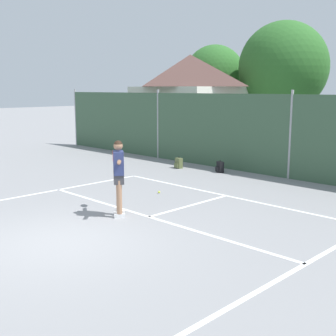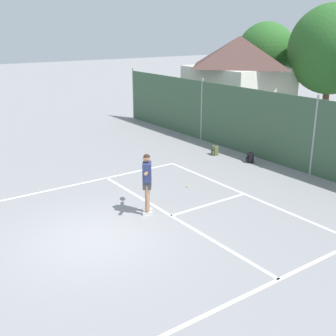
{
  "view_description": "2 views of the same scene",
  "coord_description": "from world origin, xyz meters",
  "px_view_note": "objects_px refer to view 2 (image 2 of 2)",
  "views": [
    {
      "loc": [
        7.57,
        -4.44,
        3.07
      ],
      "look_at": [
        -1.19,
        4.32,
        0.81
      ],
      "focal_mm": 47.02,
      "sensor_mm": 36.0,
      "label": 1
    },
    {
      "loc": [
        9.31,
        -4.23,
        5.29
      ],
      "look_at": [
        -1.49,
        3.43,
        0.91
      ],
      "focal_mm": 45.32,
      "sensor_mm": 36.0,
      "label": 2
    }
  ],
  "objects_px": {
    "tennis_player": "(147,178)",
    "backpack_black": "(250,158)",
    "backpack_olive": "(215,151)",
    "tennis_ball": "(188,186)"
  },
  "relations": [
    {
      "from": "tennis_player",
      "to": "backpack_black",
      "type": "xyz_separation_m",
      "value": [
        -1.82,
        6.2,
        -0.92
      ]
    },
    {
      "from": "tennis_ball",
      "to": "backpack_black",
      "type": "xyz_separation_m",
      "value": [
        -0.78,
        3.87,
        0.16
      ]
    },
    {
      "from": "tennis_player",
      "to": "tennis_ball",
      "type": "height_order",
      "value": "tennis_player"
    },
    {
      "from": "tennis_ball",
      "to": "backpack_olive",
      "type": "relative_size",
      "value": 0.14
    },
    {
      "from": "tennis_player",
      "to": "backpack_olive",
      "type": "xyz_separation_m",
      "value": [
        -3.48,
        5.74,
        -0.92
      ]
    },
    {
      "from": "tennis_ball",
      "to": "tennis_player",
      "type": "bearing_deg",
      "value": -66.03
    },
    {
      "from": "tennis_player",
      "to": "backpack_black",
      "type": "distance_m",
      "value": 6.53
    },
    {
      "from": "tennis_player",
      "to": "backpack_olive",
      "type": "height_order",
      "value": "tennis_player"
    },
    {
      "from": "tennis_ball",
      "to": "backpack_black",
      "type": "height_order",
      "value": "backpack_black"
    },
    {
      "from": "backpack_black",
      "to": "backpack_olive",
      "type": "bearing_deg",
      "value": -164.4
    }
  ]
}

